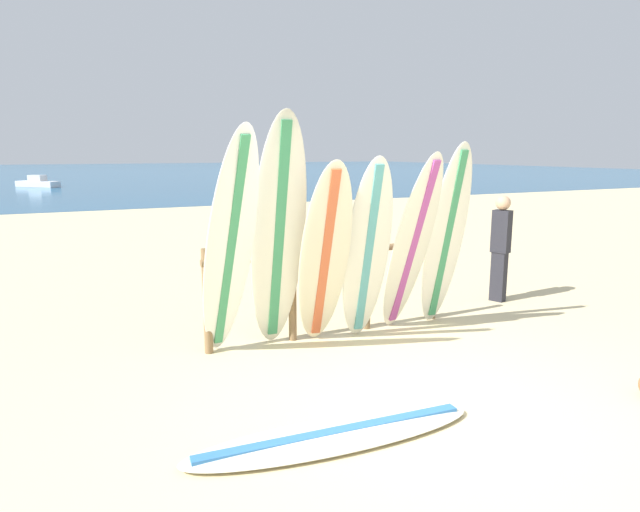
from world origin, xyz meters
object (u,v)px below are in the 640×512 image
(surfboard_rack, at_px, (331,275))
(surfboard_leaning_far_left, at_px, (229,249))
(beachgoer_standing, at_px, (501,244))
(surfboard_leaning_left, at_px, (278,235))
(surfboard_leaning_right, at_px, (446,237))
(small_boat_offshore, at_px, (38,183))
(surfboard_leaning_center_right, at_px, (412,245))
(surfboard_leaning_center, at_px, (367,251))
(surfboard_leaning_center_left, at_px, (325,257))
(surfboard_lying_on_sand, at_px, (334,435))

(surfboard_rack, distance_m, surfboard_leaning_far_left, 1.47)
(surfboard_leaning_far_left, bearing_deg, beachgoer_standing, 9.83)
(surfboard_leaning_left, xyz_separation_m, surfboard_leaning_right, (2.11, -0.08, -0.15))
(surfboard_rack, xyz_separation_m, small_boat_offshore, (-4.03, 31.61, -0.45))
(surfboard_leaning_center_right, xyz_separation_m, surfboard_leaning_right, (0.51, 0.03, 0.05))
(surfboard_leaning_center, bearing_deg, surfboard_leaning_center_left, -175.78)
(surfboard_leaning_far_left, height_order, beachgoer_standing, surfboard_leaning_far_left)
(surfboard_leaning_center_left, relative_size, small_boat_offshore, 0.79)
(surfboard_lying_on_sand, bearing_deg, surfboard_leaning_center, 53.95)
(surfboard_rack, xyz_separation_m, beachgoer_standing, (2.82, 0.28, 0.12))
(surfboard_leaning_left, distance_m, surfboard_leaning_center_left, 0.54)
(surfboard_leaning_far_left, relative_size, surfboard_leaning_center, 1.14)
(small_boat_offshore, bearing_deg, surfboard_leaning_far_left, -85.16)
(surfboard_leaning_far_left, bearing_deg, surfboard_lying_on_sand, -81.03)
(surfboard_leaning_far_left, relative_size, surfboard_leaning_right, 1.06)
(surfboard_leaning_left, bearing_deg, surfboard_leaning_far_left, -163.75)
(surfboard_rack, xyz_separation_m, surfboard_leaning_center_right, (0.85, -0.37, 0.36))
(surfboard_leaning_left, bearing_deg, surfboard_rack, 19.79)
(surfboard_lying_on_sand, bearing_deg, surfboard_leaning_left, 81.13)
(surfboard_rack, height_order, small_boat_offshore, surfboard_rack)
(surfboard_leaning_right, xyz_separation_m, small_boat_offshore, (-5.39, 31.95, -0.87))
(surfboard_leaning_center_left, height_order, beachgoer_standing, surfboard_leaning_center_left)
(surfboard_leaning_left, distance_m, small_boat_offshore, 32.06)
(surfboard_leaning_left, height_order, small_boat_offshore, surfboard_leaning_left)
(beachgoer_standing, bearing_deg, surfboard_leaning_left, -171.22)
(surfboard_rack, relative_size, surfboard_leaning_far_left, 1.26)
(surfboard_leaning_center_right, bearing_deg, surfboard_leaning_right, 3.33)
(surfboard_leaning_far_left, relative_size, surfboard_lying_on_sand, 1.02)
(surfboard_leaning_center_left, distance_m, surfboard_lying_on_sand, 2.14)
(surfboard_leaning_center_right, distance_m, small_boat_offshore, 32.36)
(surfboard_lying_on_sand, relative_size, beachgoer_standing, 1.54)
(surfboard_leaning_far_left, bearing_deg, surfboard_leaning_center_right, 1.63)
(surfboard_leaning_right, bearing_deg, surfboard_leaning_center, -177.24)
(surfboard_rack, relative_size, small_boat_offshore, 1.15)
(surfboard_leaning_left, bearing_deg, surfboard_leaning_center, -7.37)
(surfboard_leaning_right, distance_m, surfboard_lying_on_sand, 3.21)
(surfboard_leaning_left, bearing_deg, small_boat_offshore, 95.88)
(surfboard_leaning_far_left, height_order, surfboard_leaning_center, surfboard_leaning_far_left)
(surfboard_leaning_far_left, height_order, small_boat_offshore, surfboard_leaning_far_left)
(surfboard_leaning_left, xyz_separation_m, surfboard_leaning_center_left, (0.45, -0.17, -0.24))
(surfboard_leaning_center, xyz_separation_m, surfboard_lying_on_sand, (-1.29, -1.77, -1.01))
(surfboard_leaning_left, relative_size, surfboard_leaning_center, 1.21)
(surfboard_rack, height_order, beachgoer_standing, beachgoer_standing)
(surfboard_leaning_center, height_order, surfboard_leaning_center_right, surfboard_leaning_center_right)
(surfboard_leaning_center, bearing_deg, small_boat_offshore, 97.61)
(surfboard_leaning_left, xyz_separation_m, small_boat_offshore, (-3.28, 31.88, -1.01))
(surfboard_leaning_center, bearing_deg, surfboard_leaning_left, 172.63)
(surfboard_leaning_left, relative_size, small_boat_offshore, 0.96)
(surfboard_rack, bearing_deg, small_boat_offshore, 97.27)
(surfboard_leaning_center_left, height_order, small_boat_offshore, surfboard_leaning_center_left)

